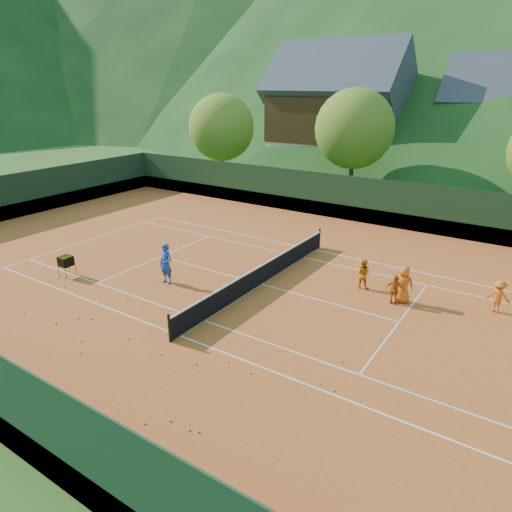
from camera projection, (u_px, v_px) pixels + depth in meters
The scene contains 43 objects.
ground at pixel (261, 285), 21.01m from camera, with size 400.00×400.00×0.00m, color #2B4D18.
clay_court at pixel (261, 284), 21.01m from camera, with size 40.00×24.00×0.02m, color #B24C1D.
coach at pixel (166, 264), 20.81m from camera, with size 0.69×0.45×1.90m, color #1940A8.
student_a at pixel (363, 274), 20.41m from camera, with size 0.67×0.52×1.37m, color orange.
student_b at pixel (395, 290), 18.93m from camera, with size 0.76×0.31×1.29m, color #CA5E11.
student_c at pixel (404, 285), 19.02m from camera, with size 0.79×0.51×1.62m, color orange.
student_d at pixel (498, 296), 18.24m from camera, with size 0.89×0.51×1.38m, color orange.
tennis_ball_0 at pixel (201, 287), 20.65m from camera, with size 0.07×0.07×0.07m, color #C2F528.
tennis_ball_1 at pixel (189, 430), 12.17m from camera, with size 0.07×0.07×0.07m, color #C2F528.
tennis_ball_2 at pixel (228, 361), 15.14m from camera, with size 0.07×0.07×0.07m, color #C2F528.
tennis_ball_3 at pixel (161, 354), 15.56m from camera, with size 0.07×0.07×0.07m, color #C2F528.
tennis_ball_4 at pixel (152, 286), 20.73m from camera, with size 0.07×0.07×0.07m, color #C2F528.
tennis_ball_5 at pixel (81, 341), 16.35m from camera, with size 0.07×0.07×0.07m, color #C2F528.
tennis_ball_6 at pixel (78, 318), 17.90m from camera, with size 0.07×0.07×0.07m, color #C2F528.
tennis_ball_7 at pixel (198, 431), 12.11m from camera, with size 0.07×0.07×0.07m, color #C2F528.
tennis_ball_8 at pixel (341, 361), 15.17m from camera, with size 0.07×0.07×0.07m, color #C2F528.
tennis_ball_9 at pixel (319, 383), 14.06m from camera, with size 0.07×0.07×0.07m, color #C2F528.
tennis_ball_11 at pixel (128, 338), 16.51m from camera, with size 0.07×0.07×0.07m, color #C2F528.
tennis_ball_12 at pixel (73, 264), 23.20m from camera, with size 0.07×0.07×0.07m, color #C2F528.
tennis_ball_13 at pixel (380, 339), 16.47m from camera, with size 0.07×0.07×0.07m, color #C2F528.
tennis_ball_14 at pixel (81, 352), 15.65m from camera, with size 0.07×0.07×0.07m, color #C2F528.
tennis_ball_15 at pixel (64, 287), 20.64m from camera, with size 0.07×0.07×0.07m, color #C2F528.
tennis_ball_16 at pixel (104, 256), 24.31m from camera, with size 0.07×0.07×0.07m, color #C2F528.
tennis_ball_17 at pixel (92, 319), 17.88m from camera, with size 0.07×0.07×0.07m, color #C2F528.
tennis_ball_18 at pixel (127, 299), 19.48m from camera, with size 0.07×0.07×0.07m, color #C2F528.
tennis_ball_19 at pixel (56, 323), 17.52m from camera, with size 0.07×0.07×0.07m, color #C2F528.
tennis_ball_20 at pixel (134, 269), 22.58m from camera, with size 0.07×0.07×0.07m, color #C2F528.
tennis_ball_21 at pixel (333, 390), 13.73m from camera, with size 0.07×0.07×0.07m, color #C2F528.
tennis_ball_22 at pixel (250, 372), 14.56m from camera, with size 0.07×0.07×0.07m, color #C2F528.
tennis_ball_23 at pixel (24, 313), 18.32m from camera, with size 0.07×0.07×0.07m, color #C2F528.
tennis_ball_24 at pixel (196, 364), 14.99m from camera, with size 0.07×0.07×0.07m, color #C2F528.
tennis_ball_25 at pixel (170, 420), 12.50m from camera, with size 0.07×0.07×0.07m, color #C2F528.
tennis_ball_26 at pixel (66, 270), 22.45m from camera, with size 0.07×0.07×0.07m, color #C2F528.
tennis_ball_27 at pixel (209, 293), 20.08m from camera, with size 0.07×0.07×0.07m, color #C2F528.
tennis_ball_28 at pixel (144, 423), 12.40m from camera, with size 0.07×0.07×0.07m, color #C2F528.
tennis_ball_29 at pixel (128, 277), 21.70m from camera, with size 0.07×0.07×0.07m, color #C2F528.
court_lines at pixel (261, 284), 21.01m from camera, with size 23.83×11.03×0.00m.
tennis_net at pixel (261, 274), 20.83m from camera, with size 0.10×12.07×1.10m.
perimeter_fence at pixel (261, 259), 20.56m from camera, with size 40.40×24.24×3.00m.
ball_hopper at pixel (66, 262), 21.62m from camera, with size 0.57×0.57×1.00m.
chalet_left at pixel (337, 114), 47.52m from camera, with size 13.80×9.93×12.92m.
tree_a at pixel (222, 127), 41.55m from camera, with size 6.00×6.00×7.88m.
tree_b at pixel (355, 129), 36.79m from camera, with size 6.40×6.40×8.40m.
Camera 1 is at (10.40, -16.10, 8.73)m, focal length 32.00 mm.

